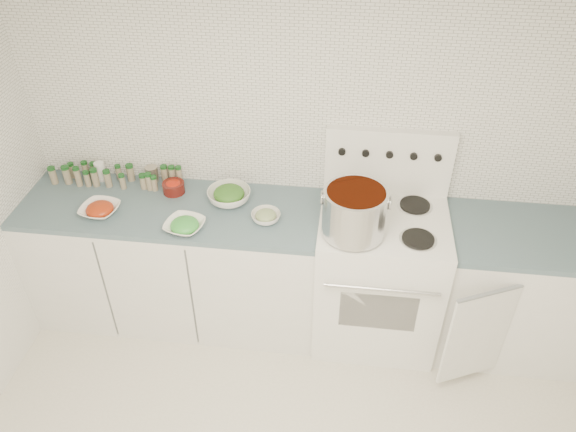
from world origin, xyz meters
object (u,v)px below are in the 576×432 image
at_px(stock_pot, 355,211).
at_px(bowl_snowpea, 185,225).
at_px(stove, 378,273).
at_px(bowl_tomato, 100,209).

relative_size(stock_pot, bowl_snowpea, 1.42).
height_order(stove, bowl_tomato, stove).
bearing_deg(stock_pot, bowl_tomato, 178.46).
distance_m(stock_pot, bowl_snowpea, 0.98).
xyz_separation_m(stock_pot, bowl_tomato, (-1.51, 0.04, -0.16)).
bearing_deg(bowl_tomato, bowl_snowpea, -9.07).
xyz_separation_m(stove, stock_pot, (-0.18, -0.16, 0.60)).
relative_size(stove, bowl_snowpea, 5.12).
distance_m(stove, stock_pot, 0.64).
bearing_deg(bowl_tomato, stove, 3.94).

